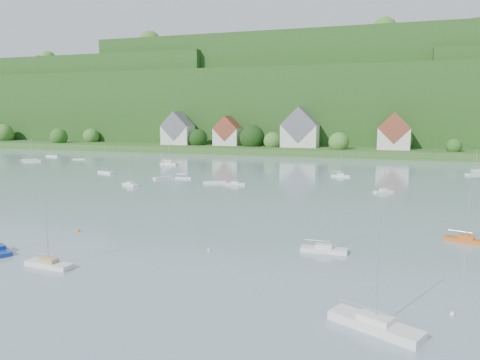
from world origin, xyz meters
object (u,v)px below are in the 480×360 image
object	(u,v)px
near_sailboat_3	(324,249)
near_sailboat_4	(375,324)
near_sailboat_2	(49,263)
near_sailboat_5	(466,239)
near_sailboat_1	(0,250)

from	to	relation	value
near_sailboat_3	near_sailboat_4	size ratio (longest dim) A/B	0.76
near_sailboat_2	near_sailboat_4	size ratio (longest dim) A/B	0.77
near_sailboat_4	near_sailboat_2	bearing A→B (deg)	-160.32
near_sailboat_4	near_sailboat_5	xyz separation A→B (m)	(11.67, 30.82, -0.10)
near_sailboat_1	near_sailboat_2	xyz separation A→B (m)	(9.96, -2.64, 0.02)
near_sailboat_3	near_sailboat_5	distance (m)	21.28
near_sailboat_2	near_sailboat_4	distance (m)	37.12
near_sailboat_1	near_sailboat_3	bearing A→B (deg)	46.62
near_sailboat_1	near_sailboat_5	size ratio (longest dim) A/B	0.99
near_sailboat_3	near_sailboat_4	xyz separation A→B (m)	(6.75, -20.17, 0.08)
near_sailboat_2	near_sailboat_3	size ratio (longest dim) A/B	1.02
near_sailboat_1	near_sailboat_3	xyz separation A→B (m)	(40.04, 12.90, 0.02)
near_sailboat_1	near_sailboat_3	world-z (taller)	near_sailboat_3
near_sailboat_2	near_sailboat_4	world-z (taller)	near_sailboat_4
near_sailboat_3	near_sailboat_5	xyz separation A→B (m)	(18.42, 10.65, -0.02)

